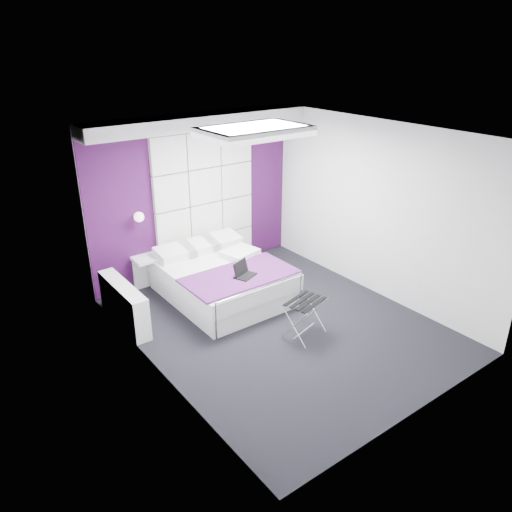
{
  "coord_description": "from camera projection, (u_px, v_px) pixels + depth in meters",
  "views": [
    {
      "loc": [
        -3.79,
        -4.54,
        3.63
      ],
      "look_at": [
        -0.16,
        0.35,
        0.95
      ],
      "focal_mm": 35.0,
      "sensor_mm": 36.0,
      "label": 1
    }
  ],
  "objects": [
    {
      "name": "floor",
      "position": [
        280.0,
        325.0,
        6.86
      ],
      "size": [
        4.4,
        4.4,
        0.0
      ],
      "primitive_type": "plane",
      "color": "black",
      "rests_on": "ground"
    },
    {
      "name": "headboard",
      "position": [
        205.0,
        203.0,
        8.04
      ],
      "size": [
        1.8,
        0.08,
        2.3
      ],
      "primitive_type": null,
      "color": "silver",
      "rests_on": "wall_back"
    },
    {
      "name": "nightstand",
      "position": [
        148.0,
        258.0,
        7.59
      ],
      "size": [
        0.44,
        0.34,
        0.05
      ],
      "primitive_type": "cube",
      "color": "white",
      "rests_on": "wall_back"
    },
    {
      "name": "wall_left",
      "position": [
        153.0,
        274.0,
        5.36
      ],
      "size": [
        0.0,
        4.4,
        4.4
      ],
      "primitive_type": "plane",
      "rotation": [
        1.57,
        0.0,
        1.57
      ],
      "color": "silver",
      "rests_on": "floor"
    },
    {
      "name": "wall_right",
      "position": [
        377.0,
        210.0,
        7.32
      ],
      "size": [
        0.0,
        4.4,
        4.4
      ],
      "primitive_type": "plane",
      "rotation": [
        1.57,
        0.0,
        -1.57
      ],
      "color": "silver",
      "rests_on": "floor"
    },
    {
      "name": "accent_wall",
      "position": [
        195.0,
        196.0,
        7.95
      ],
      "size": [
        3.58,
        0.02,
        2.58
      ],
      "primitive_type": "cube",
      "color": "#390E3C",
      "rests_on": "wall_back"
    },
    {
      "name": "ceiling",
      "position": [
        285.0,
        133.0,
        5.81
      ],
      "size": [
        4.4,
        4.4,
        0.0
      ],
      "primitive_type": "plane",
      "rotation": [
        3.14,
        0.0,
        0.0
      ],
      "color": "white",
      "rests_on": "wall_back"
    },
    {
      "name": "skylight",
      "position": [
        254.0,
        131.0,
        6.27
      ],
      "size": [
        1.36,
        0.86,
        0.12
      ],
      "primitive_type": null,
      "color": "white",
      "rests_on": "ceiling"
    },
    {
      "name": "wall_back",
      "position": [
        195.0,
        196.0,
        7.95
      ],
      "size": [
        3.6,
        0.0,
        3.6
      ],
      "primitive_type": "plane",
      "rotation": [
        1.57,
        0.0,
        0.0
      ],
      "color": "silver",
      "rests_on": "floor"
    },
    {
      "name": "bed",
      "position": [
        222.0,
        279.0,
        7.51
      ],
      "size": [
        1.6,
        1.93,
        0.68
      ],
      "color": "white",
      "rests_on": "floor"
    },
    {
      "name": "soffit",
      "position": [
        200.0,
        121.0,
        7.29
      ],
      "size": [
        3.58,
        0.5,
        0.2
      ],
      "primitive_type": "cube",
      "color": "white",
      "rests_on": "wall_back"
    },
    {
      "name": "wall_lamp",
      "position": [
        138.0,
        216.0,
        7.31
      ],
      "size": [
        0.15,
        0.15,
        0.15
      ],
      "primitive_type": "sphere",
      "color": "white",
      "rests_on": "wall_back"
    },
    {
      "name": "luggage_rack",
      "position": [
        304.0,
        318.0,
        6.53
      ],
      "size": [
        0.52,
        0.38,
        0.51
      ],
      "rotation": [
        0.0,
        0.0,
        0.27
      ],
      "color": "silver",
      "rests_on": "floor"
    },
    {
      "name": "laptop",
      "position": [
        244.0,
        272.0,
        7.02
      ],
      "size": [
        0.3,
        0.22,
        0.22
      ],
      "rotation": [
        0.0,
        0.0,
        0.38
      ],
      "color": "black",
      "rests_on": "bed"
    },
    {
      "name": "radiator",
      "position": [
        124.0,
        304.0,
        6.77
      ],
      "size": [
        0.22,
        1.2,
        0.6
      ],
      "primitive_type": "cube",
      "color": "white",
      "rests_on": "floor"
    }
  ]
}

